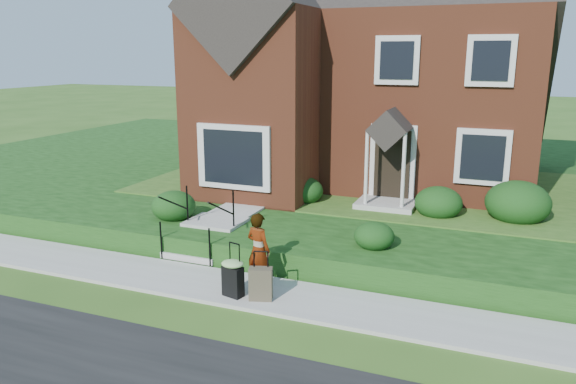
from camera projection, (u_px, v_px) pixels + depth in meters
The scene contains 10 objects.
ground at pixel (270, 297), 11.37m from camera, with size 120.00×120.00×0.00m, color #2D5119.
sidewalk at pixel (270, 295), 11.36m from camera, with size 60.00×1.60×0.08m, color #9E9B93.
terrace at pixel (499, 185), 19.67m from camera, with size 44.00×20.00×0.60m, color #14350E.
walkway at pixel (260, 197), 16.63m from camera, with size 1.20×6.00×0.06m, color #9E9B93.
main_house at pixel (378, 38), 18.82m from camera, with size 10.40×10.20×9.40m.
front_steps at pixel (207, 233), 13.82m from camera, with size 1.40×2.02×1.50m.
foundation_shrubs at pixel (361, 195), 15.13m from camera, with size 10.15×4.68×1.14m.
woman at pixel (258, 250), 11.56m from camera, with size 0.57×0.37×1.56m, color #999999.
suitcase_black at pixel (233, 276), 11.12m from camera, with size 0.53×0.47×1.10m.
suitcase_olive at pixel (261, 284), 10.98m from camera, with size 0.51×0.38×0.98m.
Camera 1 is at (4.26, -9.62, 4.82)m, focal length 35.00 mm.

